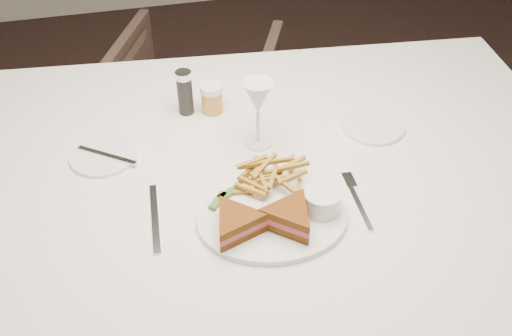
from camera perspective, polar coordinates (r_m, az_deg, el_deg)
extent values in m
plane|color=black|center=(2.02, 10.13, -13.82)|extent=(5.00, 5.00, 0.00)
cube|color=white|center=(1.60, -0.43, -10.37)|extent=(1.73, 1.24, 0.75)
imported|color=#46342B|center=(2.33, -6.06, 6.56)|extent=(0.80, 0.78, 0.63)
ellipsoid|color=white|center=(1.21, 1.64, -5.04)|extent=(0.34, 0.28, 0.01)
cube|color=silver|center=(1.23, -10.07, -4.95)|extent=(0.03, 0.21, 0.00)
cylinder|color=white|center=(1.41, -15.01, 1.24)|extent=(0.16, 0.16, 0.01)
cylinder|color=white|center=(1.49, 11.60, 4.16)|extent=(0.16, 0.16, 0.01)
cylinder|color=black|center=(1.49, -7.12, 7.50)|extent=(0.04, 0.04, 0.12)
cylinder|color=#C2872E|center=(1.50, -4.42, 6.95)|extent=(0.06, 0.06, 0.08)
cube|color=#436423|center=(1.25, -2.76, -2.56)|extent=(0.06, 0.04, 0.01)
cube|color=#436423|center=(1.23, -3.82, -3.30)|extent=(0.05, 0.05, 0.01)
cylinder|color=white|center=(1.21, 6.57, -3.28)|extent=(0.08, 0.08, 0.05)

